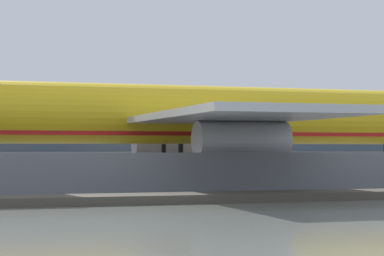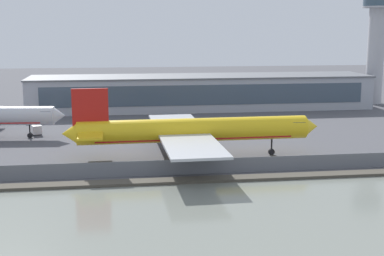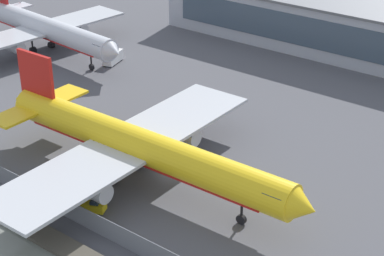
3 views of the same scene
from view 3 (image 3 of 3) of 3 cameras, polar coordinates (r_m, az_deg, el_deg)
name	(u,v)px [view 3 (image 3 of 3)]	position (r m, az deg, el deg)	size (l,w,h in m)	color
ground_plane	(170,174)	(89.83, -1.97, -4.12)	(500.00, 500.00, 0.00)	#4C4C51
shoreline_seawall	(58,244)	(77.84, -11.82, -10.02)	(320.00, 3.00, 0.50)	#474238
perimeter_fence	(85,218)	(79.50, -9.45, -7.90)	(280.00, 0.10, 2.76)	slate
cargo_jet_yellow	(137,146)	(85.87, -4.91, -1.57)	(51.32, 44.03, 14.37)	yellow
passenger_jet_silver	(46,29)	(135.63, -12.85, 8.60)	(44.21, 37.83, 13.58)	silver
baggage_tug	(93,206)	(82.61, -8.77, -6.86)	(3.57, 2.75, 1.80)	yellow
ops_van	(112,57)	(128.82, -7.08, 6.26)	(3.47, 5.58, 2.48)	white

